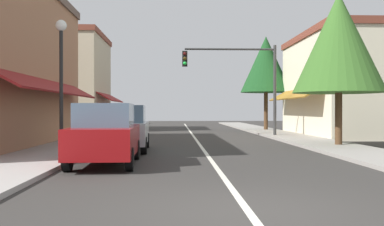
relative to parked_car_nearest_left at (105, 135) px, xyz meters
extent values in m
plane|color=#33302D|center=(3.14, 12.15, -0.88)|extent=(80.00, 80.00, 0.00)
cube|color=#A39E99|center=(-2.36, 12.15, -0.82)|extent=(2.60, 56.00, 0.12)
cube|color=gray|center=(8.64, 12.15, -0.82)|extent=(2.60, 56.00, 0.12)
cube|color=silver|center=(3.14, 12.15, -0.88)|extent=(0.14, 52.00, 0.01)
cube|color=slate|center=(-3.72, 6.15, 0.52)|extent=(0.08, 10.64, 1.80)
cube|color=maroon|center=(-3.11, 6.15, 1.72)|extent=(1.27, 11.76, 0.73)
cube|color=slate|center=(-3.72, 3.07, 4.08)|extent=(0.08, 1.10, 1.30)
cube|color=slate|center=(-3.72, 9.23, 4.08)|extent=(0.08, 1.10, 1.30)
cube|color=beige|center=(12.56, 14.15, 2.12)|extent=(5.23, 10.00, 5.99)
cube|color=brown|center=(12.56, 14.15, 5.31)|extent=(5.43, 10.20, 0.40)
cube|color=slate|center=(10.00, 14.15, 0.52)|extent=(0.08, 7.60, 1.80)
cube|color=olive|center=(9.39, 14.15, 1.72)|extent=(1.27, 8.40, 0.73)
cube|color=slate|center=(10.00, 11.95, 3.43)|extent=(0.08, 1.10, 1.30)
cube|color=slate|center=(10.00, 16.35, 3.43)|extent=(0.08, 1.10, 1.30)
cube|color=#BCAD8E|center=(-6.32, 22.15, 2.72)|extent=(5.32, 8.00, 7.19)
cube|color=brown|center=(-6.32, 22.15, 6.51)|extent=(5.52, 8.20, 0.40)
cube|color=slate|center=(-3.72, 22.15, 0.52)|extent=(0.08, 6.08, 1.80)
cube|color=maroon|center=(-3.11, 22.15, 1.72)|extent=(1.27, 6.72, 0.73)
cube|color=slate|center=(-3.72, 20.39, 4.30)|extent=(0.08, 1.10, 1.30)
cube|color=slate|center=(-3.72, 23.91, 4.30)|extent=(0.08, 1.10, 1.30)
cube|color=maroon|center=(0.00, 0.03, -0.17)|extent=(1.82, 4.14, 0.80)
cube|color=slate|center=(0.00, -0.07, 0.56)|extent=(1.57, 2.04, 0.66)
cylinder|color=black|center=(-0.83, 1.36, -0.57)|extent=(0.22, 0.62, 0.62)
cylinder|color=black|center=(0.76, 1.40, -0.57)|extent=(0.22, 0.62, 0.62)
cylinder|color=black|center=(-0.76, -1.35, -0.57)|extent=(0.22, 0.62, 0.62)
cylinder|color=black|center=(0.82, -1.31, -0.57)|extent=(0.22, 0.62, 0.62)
cube|color=#B7BABF|center=(0.06, 4.39, -0.17)|extent=(1.84, 4.15, 0.80)
cube|color=slate|center=(0.06, 4.29, 0.56)|extent=(1.58, 2.04, 0.66)
cylinder|color=black|center=(-0.77, 5.72, -0.57)|extent=(0.22, 0.63, 0.62)
cylinder|color=black|center=(0.81, 5.77, -0.57)|extent=(0.22, 0.63, 0.62)
cylinder|color=black|center=(-0.69, 3.02, -0.57)|extent=(0.22, 0.63, 0.62)
cylinder|color=black|center=(0.89, 3.06, -0.57)|extent=(0.22, 0.63, 0.62)
cylinder|color=#333333|center=(7.94, 13.05, 1.84)|extent=(0.18, 0.18, 5.44)
cylinder|color=#333333|center=(5.26, 13.05, 4.32)|extent=(5.36, 0.12, 0.12)
cube|color=black|center=(2.58, 12.87, 3.72)|extent=(0.30, 0.24, 0.90)
sphere|color=#420F0F|center=(2.58, 12.74, 4.00)|extent=(0.20, 0.20, 0.20)
sphere|color=#3D2D0C|center=(2.58, 12.74, 3.72)|extent=(0.20, 0.20, 0.20)
sphere|color=green|center=(2.58, 12.74, 3.44)|extent=(0.20, 0.20, 0.20)
cylinder|color=black|center=(-1.69, 1.68, 1.20)|extent=(0.12, 0.12, 4.15)
sphere|color=white|center=(-1.69, 1.68, 3.46)|extent=(0.36, 0.36, 0.36)
cylinder|color=#4C331E|center=(8.99, 5.71, 0.58)|extent=(0.30, 0.30, 2.91)
cone|color=#386626|center=(8.99, 5.71, 3.59)|extent=(3.89, 3.89, 4.28)
cylinder|color=#4C331E|center=(8.93, 20.27, 0.89)|extent=(0.30, 0.30, 3.53)
cone|color=#19471E|center=(8.93, 20.27, 4.20)|extent=(3.87, 3.87, 4.25)
camera|label=1|loc=(1.99, -12.64, 0.70)|focal=40.84mm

